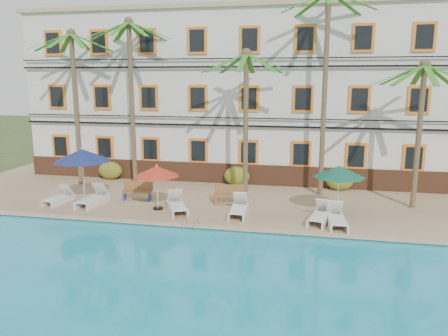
% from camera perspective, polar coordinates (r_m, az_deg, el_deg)
% --- Properties ---
extents(ground, '(100.00, 100.00, 0.00)m').
position_cam_1_polar(ground, '(19.55, -4.23, -7.40)').
color(ground, '#384C23').
rests_on(ground, ground).
extents(pool_deck, '(30.00, 12.00, 0.25)m').
position_cam_1_polar(pool_deck, '(24.15, -1.03, -3.34)').
color(pool_deck, tan).
rests_on(pool_deck, ground).
extents(swimming_pool, '(26.00, 12.00, 0.20)m').
position_cam_1_polar(swimming_pool, '(13.46, -12.64, -16.42)').
color(swimming_pool, '#189BBB').
rests_on(swimming_pool, ground).
extents(pool_coping, '(30.00, 0.35, 0.06)m').
position_cam_1_polar(pool_coping, '(18.64, -5.00, -7.46)').
color(pool_coping, tan).
rests_on(pool_coping, pool_deck).
extents(hotel_building, '(25.40, 6.44, 10.22)m').
position_cam_1_polar(hotel_building, '(28.23, 1.15, 9.62)').
color(hotel_building, silver).
rests_on(hotel_building, pool_deck).
extents(palm_a, '(4.64, 4.64, 8.82)m').
position_cam_1_polar(palm_a, '(26.46, -18.93, 9.97)').
color(palm_a, brown).
rests_on(palm_a, pool_deck).
extents(palm_b, '(4.64, 4.64, 9.39)m').
position_cam_1_polar(palm_b, '(25.36, -12.04, 11.03)').
color(palm_b, brown).
rests_on(palm_b, pool_deck).
extents(palm_c, '(4.64, 4.64, 7.59)m').
position_cam_1_polar(palm_c, '(22.40, 2.88, 8.59)').
color(palm_c, brown).
rests_on(palm_c, pool_deck).
extents(palm_d, '(4.64, 4.64, 10.54)m').
position_cam_1_polar(palm_d, '(23.21, 13.14, 12.51)').
color(palm_d, brown).
rests_on(palm_d, pool_deck).
extents(palm_e, '(4.64, 4.64, 6.99)m').
position_cam_1_polar(palm_e, '(22.25, 24.32, 6.67)').
color(palm_e, brown).
rests_on(palm_e, pool_deck).
extents(shrub_left, '(1.50, 0.90, 1.10)m').
position_cam_1_polar(shrub_left, '(27.78, -14.63, -0.30)').
color(shrub_left, '#305D1A').
rests_on(shrub_left, pool_deck).
extents(shrub_mid, '(1.50, 0.90, 1.10)m').
position_cam_1_polar(shrub_mid, '(25.35, 1.69, -1.05)').
color(shrub_mid, '#305D1A').
rests_on(shrub_mid, pool_deck).
extents(shrub_right, '(1.50, 0.90, 1.10)m').
position_cam_1_polar(shrub_right, '(25.05, 14.87, -1.60)').
color(shrub_right, '#305D1A').
rests_on(shrub_right, pool_deck).
extents(umbrella_blue, '(2.80, 2.80, 2.79)m').
position_cam_1_polar(umbrella_blue, '(22.55, -18.06, 1.55)').
color(umbrella_blue, black).
rests_on(umbrella_blue, pool_deck).
extents(umbrella_red, '(2.16, 2.16, 2.16)m').
position_cam_1_polar(umbrella_red, '(20.68, -8.77, -0.44)').
color(umbrella_red, black).
rests_on(umbrella_red, pool_deck).
extents(umbrella_green, '(2.35, 2.35, 2.36)m').
position_cam_1_polar(umbrella_green, '(20.23, 14.82, -0.47)').
color(umbrella_green, black).
rests_on(umbrella_green, pool_deck).
extents(lounger_a, '(0.89, 1.82, 0.83)m').
position_cam_1_polar(lounger_a, '(23.34, -20.72, -3.65)').
color(lounger_a, silver).
rests_on(lounger_a, pool_deck).
extents(lounger_b, '(0.90, 2.11, 0.97)m').
position_cam_1_polar(lounger_b, '(22.49, -16.73, -3.81)').
color(lounger_b, silver).
rests_on(lounger_b, pool_deck).
extents(lounger_c, '(1.57, 2.14, 0.96)m').
position_cam_1_polar(lounger_c, '(20.52, -6.18, -4.86)').
color(lounger_c, silver).
rests_on(lounger_c, pool_deck).
extents(lounger_d, '(0.80, 2.04, 0.95)m').
position_cam_1_polar(lounger_d, '(19.96, 1.93, -5.28)').
color(lounger_d, silver).
rests_on(lounger_d, pool_deck).
extents(lounger_e, '(1.13, 2.06, 0.92)m').
position_cam_1_polar(lounger_e, '(19.43, 12.44, -6.06)').
color(lounger_e, silver).
rests_on(lounger_e, pool_deck).
extents(lounger_f, '(0.89, 2.08, 0.96)m').
position_cam_1_polar(lounger_f, '(19.15, 14.46, -6.39)').
color(lounger_f, silver).
rests_on(lounger_f, pool_deck).
extents(bench_left, '(1.56, 0.72, 0.93)m').
position_cam_1_polar(bench_left, '(22.81, -11.26, -2.92)').
color(bench_left, olive).
rests_on(bench_left, pool_deck).
extents(bench_right, '(1.57, 0.81, 0.93)m').
position_cam_1_polar(bench_right, '(21.73, 0.60, -3.43)').
color(bench_right, olive).
rests_on(bench_right, pool_deck).
extents(pool_ladder, '(0.54, 0.74, 0.74)m').
position_cam_1_polar(pool_ladder, '(18.49, -4.32, -7.71)').
color(pool_ladder, silver).
rests_on(pool_ladder, ground).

